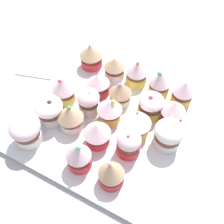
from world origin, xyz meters
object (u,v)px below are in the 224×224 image
(cupcake_8, at_px, (98,84))
(cupcake_19, at_px, (78,155))
(cupcake_3, at_px, (115,68))
(cupcake_4, at_px, (91,56))
(cupcake_15, at_px, (97,133))
(cupcake_17, at_px, (50,110))
(cupcake_14, at_px, (129,143))
(napkin, at_px, (39,64))
(baking_tray, at_px, (112,121))
(cupcake_2, at_px, (137,73))
(cupcake_5, at_px, (173,111))
(cupcake_13, at_px, (63,90))
(cupcake_20, at_px, (26,131))
(cupcake_11, at_px, (110,109))
(cupcake_1, at_px, (160,83))
(cupcake_7, at_px, (120,93))
(cupcake_16, at_px, (71,117))
(cupcake_12, at_px, (89,101))
(cupcake_0, at_px, (183,92))
(cupcake_10, at_px, (137,123))
(cupcake_6, at_px, (151,105))
(cupcake_9, at_px, (169,133))
(cupcake_18, at_px, (111,173))

(cupcake_8, relative_size, cupcake_19, 0.81)
(cupcake_3, xyz_separation_m, cupcake_4, (0.08, -0.01, 0.00))
(cupcake_15, bearing_deg, cupcake_17, -1.21)
(cupcake_14, distance_m, napkin, 0.39)
(baking_tray, xyz_separation_m, cupcake_2, (-0.00, -0.14, 0.04))
(cupcake_5, relative_size, cupcake_13, 0.86)
(baking_tray, distance_m, cupcake_5, 0.15)
(cupcake_5, relative_size, cupcake_20, 0.98)
(cupcake_8, distance_m, cupcake_20, 0.21)
(cupcake_2, bearing_deg, napkin, 11.22)
(cupcake_2, xyz_separation_m, cupcake_11, (0.01, 0.14, -0.00))
(cupcake_1, distance_m, cupcake_2, 0.07)
(cupcake_7, distance_m, cupcake_13, 0.14)
(cupcake_13, distance_m, cupcake_20, 0.14)
(cupcake_16, bearing_deg, cupcake_2, -110.83)
(cupcake_4, distance_m, cupcake_20, 0.28)
(cupcake_15, distance_m, cupcake_19, 0.07)
(cupcake_20, bearing_deg, napkin, -56.64)
(cupcake_8, bearing_deg, cupcake_12, 97.94)
(cupcake_0, bearing_deg, cupcake_15, 57.02)
(cupcake_4, relative_size, napkin, 0.66)
(cupcake_0, distance_m, cupcake_17, 0.33)
(cupcake_20, bearing_deg, cupcake_7, -123.88)
(cupcake_1, bearing_deg, cupcake_3, -0.86)
(cupcake_15, relative_size, cupcake_16, 0.94)
(cupcake_5, height_order, cupcake_15, cupcake_15)
(cupcake_8, distance_m, cupcake_17, 0.14)
(cupcake_4, xyz_separation_m, cupcake_11, (-0.14, 0.14, -0.00))
(cupcake_2, bearing_deg, cupcake_10, 114.20)
(cupcake_5, bearing_deg, cupcake_2, -30.88)
(cupcake_7, distance_m, cupcake_12, 0.08)
(cupcake_1, distance_m, cupcake_6, 0.07)
(cupcake_3, height_order, napkin, cupcake_3)
(cupcake_9, distance_m, cupcake_16, 0.23)
(cupcake_4, bearing_deg, cupcake_13, 92.23)
(cupcake_0, relative_size, cupcake_16, 0.97)
(baking_tray, height_order, cupcake_5, cupcake_5)
(cupcake_1, bearing_deg, cupcake_7, 43.98)
(cupcake_14, bearing_deg, cupcake_12, -24.70)
(baking_tray, height_order, cupcake_0, cupcake_0)
(cupcake_1, xyz_separation_m, cupcake_19, (0.07, 0.27, 0.00))
(cupcake_11, relative_size, napkin, 0.64)
(cupcake_5, xyz_separation_m, cupcake_9, (-0.01, 0.06, -0.00))
(cupcake_13, distance_m, cupcake_17, 0.07)
(cupcake_7, xyz_separation_m, cupcake_17, (0.12, 0.13, 0.00))
(cupcake_6, height_order, cupcake_19, cupcake_19)
(cupcake_7, xyz_separation_m, cupcake_8, (0.06, -0.00, -0.00))
(cupcake_20, distance_m, napkin, 0.27)
(cupcake_17, bearing_deg, cupcake_1, -134.60)
(cupcake_14, height_order, cupcake_18, cupcake_18)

